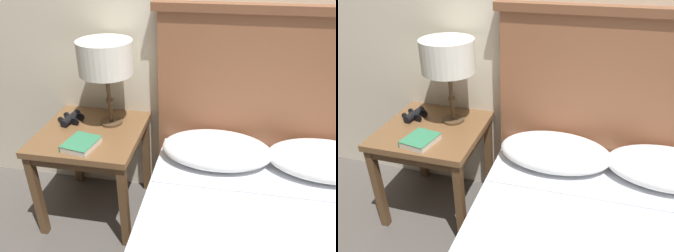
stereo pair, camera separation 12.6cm
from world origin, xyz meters
The scene contains 4 objects.
nightstand centered at (-0.62, 0.58, 0.51)m, with size 0.58×0.58×0.59m.
table_lamp centered at (-0.53, 0.68, 0.98)m, with size 0.30×0.30×0.49m.
book_on_nightstand centered at (-0.60, 0.41, 0.61)m, with size 0.18×0.20×0.04m.
binoculars_pair centered at (-0.77, 0.66, 0.61)m, with size 0.15×0.16×0.05m.
Camera 2 is at (0.23, -0.91, 1.52)m, focal length 35.00 mm.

